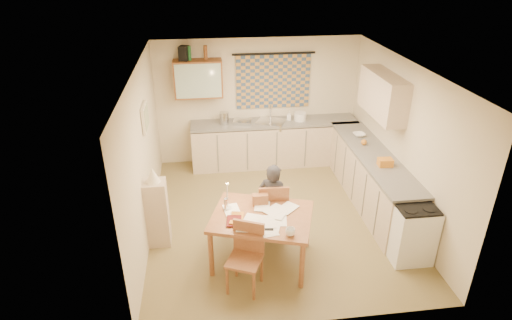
{
  "coord_description": "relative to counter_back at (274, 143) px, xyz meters",
  "views": [
    {
      "loc": [
        -1.08,
        -5.84,
        4.0
      ],
      "look_at": [
        -0.3,
        0.2,
        0.97
      ],
      "focal_mm": 30.0,
      "sensor_mm": 36.0,
      "label": 1
    }
  ],
  "objects": [
    {
      "name": "chair_far",
      "position": [
        -0.45,
        -2.47,
        -0.15
      ],
      "size": [
        0.45,
        0.45,
        0.97
      ],
      "rotation": [
        0.0,
        0.0,
        3.1
      ],
      "color": "brown",
      "rests_on": "floor"
    },
    {
      "name": "sink",
      "position": [
        -0.07,
        0.0,
        0.43
      ],
      "size": [
        0.69,
        0.64,
        0.1
      ],
      "primitive_type": "cube",
      "rotation": [
        0.0,
        0.0,
        -0.43
      ],
      "color": "silver",
      "rests_on": "counter_back"
    },
    {
      "name": "fruit_orange",
      "position": [
        1.35,
        -1.3,
        0.52
      ],
      "size": [
        0.1,
        0.1,
        0.1
      ],
      "primitive_type": "sphere",
      "color": "orange",
      "rests_on": "counter_right"
    },
    {
      "name": "soap_bottle",
      "position": [
        0.3,
        0.05,
        0.56
      ],
      "size": [
        0.13,
        0.13,
        0.18
      ],
      "primitive_type": "imported",
      "rotation": [
        0.0,
        0.0,
        -0.35
      ],
      "color": "white",
      "rests_on": "counter_back"
    },
    {
      "name": "speaker",
      "position": [
        -1.67,
        0.13,
        1.83
      ],
      "size": [
        0.21,
        0.24,
        0.26
      ],
      "primitive_type": "cube",
      "rotation": [
        0.0,
        0.0,
        -0.31
      ],
      "color": "black",
      "rests_on": "wall_cabinet"
    },
    {
      "name": "bowl",
      "position": [
        1.4,
        -0.92,
        0.5
      ],
      "size": [
        0.26,
        0.26,
        0.05
      ],
      "primitive_type": "imported",
      "rotation": [
        0.0,
        0.0,
        0.09
      ],
      "color": "white",
      "rests_on": "counter_right"
    },
    {
      "name": "counter_right",
      "position": [
        1.4,
        -1.66,
        -0.0
      ],
      "size": [
        0.62,
        2.95,
        0.92
      ],
      "color": "tan",
      "rests_on": "floor"
    },
    {
      "name": "floor",
      "position": [
        -0.3,
        -1.95,
        -0.46
      ],
      "size": [
        4.0,
        4.5,
        0.02
      ],
      "primitive_type": "cube",
      "color": "brown",
      "rests_on": "ground"
    },
    {
      "name": "orange_box",
      "position": [
        -1.07,
        -3.16,
        0.32
      ],
      "size": [
        0.14,
        0.11,
        0.04
      ],
      "primitive_type": "cube",
      "rotation": [
        0.0,
        0.0,
        -0.31
      ],
      "color": "orange",
      "rests_on": "dining_table"
    },
    {
      "name": "upper_cabinet_right",
      "position": [
        1.53,
        -1.4,
        1.4
      ],
      "size": [
        0.34,
        1.3,
        0.7
      ],
      "primitive_type": "cube",
      "color": "tan",
      "rests_on": "wall_right"
    },
    {
      "name": "tap",
      "position": [
        -0.06,
        0.18,
        0.61
      ],
      "size": [
        0.04,
        0.04,
        0.28
      ],
      "primitive_type": "cylinder",
      "rotation": [
        0.0,
        0.0,
        0.42
      ],
      "color": "silver",
      "rests_on": "counter_back"
    },
    {
      "name": "window_blind",
      "position": [
        0.0,
        0.27,
        1.2
      ],
      "size": [
        1.45,
        0.03,
        1.05
      ],
      "primitive_type": "cube",
      "color": "#304A6C",
      "rests_on": "wall_back"
    },
    {
      "name": "counter_back",
      "position": [
        0.0,
        0.0,
        0.0
      ],
      "size": [
        3.3,
        0.62,
        0.92
      ],
      "color": "tan",
      "rests_on": "floor"
    },
    {
      "name": "wall_front",
      "position": [
        -0.3,
        -4.21,
        0.8
      ],
      "size": [
        4.0,
        0.02,
        2.5
      ],
      "primitive_type": "cube",
      "color": "beige",
      "rests_on": "floor"
    },
    {
      "name": "eyeglasses",
      "position": [
        -0.64,
        -3.34,
        0.31
      ],
      "size": [
        0.14,
        0.06,
        0.02
      ],
      "primitive_type": "cube",
      "rotation": [
        0.0,
        0.0,
        -0.16
      ],
      "color": "black",
      "rests_on": "dining_table"
    },
    {
      "name": "print_canvas",
      "position": [
        -2.24,
        -1.55,
        1.25
      ],
      "size": [
        0.01,
        0.42,
        0.32
      ],
      "primitive_type": "cube",
      "color": "beige",
      "rests_on": "wall_left"
    },
    {
      "name": "papers",
      "position": [
        -0.65,
        -3.07,
        0.31
      ],
      "size": [
        1.08,
        0.9,
        0.02
      ],
      "rotation": [
        0.0,
        0.0,
        -0.32
      ],
      "color": "white",
      "rests_on": "dining_table"
    },
    {
      "name": "ceiling",
      "position": [
        -0.3,
        -1.95,
        2.06
      ],
      "size": [
        4.0,
        4.5,
        0.02
      ],
      "primitive_type": "cube",
      "color": "white",
      "rests_on": "floor"
    },
    {
      "name": "bottle_green",
      "position": [
        -1.58,
        0.13,
        1.83
      ],
      "size": [
        0.07,
        0.07,
        0.26
      ],
      "primitive_type": "cylinder",
      "rotation": [
        0.0,
        0.0,
        -0.03
      ],
      "color": "#195926",
      "rests_on": "wall_cabinet"
    },
    {
      "name": "kettle",
      "position": [
        -0.99,
        0.0,
        0.59
      ],
      "size": [
        0.21,
        0.21,
        0.24
      ],
      "primitive_type": "cylinder",
      "rotation": [
        0.0,
        0.0,
        -0.21
      ],
      "color": "silver",
      "rests_on": "counter_back"
    },
    {
      "name": "stove",
      "position": [
        1.4,
        -3.19,
        -0.02
      ],
      "size": [
        0.56,
        0.56,
        0.87
      ],
      "color": "white",
      "rests_on": "floor"
    },
    {
      "name": "shelf_stand",
      "position": [
        -2.14,
        -2.4,
        0.07
      ],
      "size": [
        0.32,
        0.3,
        1.04
      ],
      "primitive_type": "cube",
      "color": "tan",
      "rests_on": "floor"
    },
    {
      "name": "chair_near",
      "position": [
        -0.96,
        -3.5,
        -0.17
      ],
      "size": [
        0.54,
        0.54,
        0.91
      ],
      "rotation": [
        0.0,
        0.0,
        -0.42
      ],
      "color": "brown",
      "rests_on": "floor"
    },
    {
      "name": "wall_back",
      "position": [
        -0.3,
        0.31,
        0.8
      ],
      "size": [
        4.0,
        0.02,
        2.5
      ],
      "primitive_type": "cube",
      "color": "beige",
      "rests_on": "floor"
    },
    {
      "name": "wall_cabinet_glass",
      "position": [
        -1.45,
        -0.04,
        1.35
      ],
      "size": [
        0.84,
        0.02,
        0.64
      ],
      "primitive_type": "cube",
      "color": "#99B2A5",
      "rests_on": "wall_back"
    },
    {
      "name": "framed_print",
      "position": [
        -2.27,
        -1.55,
        1.25
      ],
      "size": [
        0.04,
        0.5,
        0.4
      ],
      "primitive_type": "cube",
      "color": "beige",
      "rests_on": "wall_left"
    },
    {
      "name": "wall_left",
      "position": [
        -2.31,
        -1.95,
        0.8
      ],
      "size": [
        0.02,
        4.5,
        2.5
      ],
      "primitive_type": "cube",
      "color": "beige",
      "rests_on": "floor"
    },
    {
      "name": "magazine",
      "position": [
        -1.16,
        -3.09,
        0.31
      ],
      "size": [
        0.26,
        0.31,
        0.02
      ],
      "primitive_type": "imported",
      "rotation": [
        0.0,
        0.0,
        -0.13
      ],
      "color": "maroon",
      "rests_on": "dining_table"
    },
    {
      "name": "dish_rack",
      "position": [
        -0.64,
        -0.0,
        0.5
      ],
      "size": [
        0.4,
        0.36,
        0.06
      ],
      "primitive_type": "cube",
      "rotation": [
        0.0,
        0.0,
        -0.19
      ],
      "color": "silver",
      "rests_on": "counter_back"
    },
    {
      "name": "candle",
      "position": [
        -1.13,
        -2.77,
        0.59
      ],
      "size": [
        0.03,
        0.03,
        0.22
      ],
      "primitive_type": "cylinder",
      "rotation": [
        0.0,
        0.0,
        -0.65
      ],
      "color": "white",
      "rests_on": "dining_table"
    },
    {
      "name": "curtain_rod",
      "position": [
        0.0,
        0.25,
        1.75
      ],
      "size": [
        1.6,
        0.04,
        0.04
      ],
      "primitive_type": "cylinder",
      "rotation": [
        0.0,
        1.57,
        0.0
      ],
      "color": "black",
      "rests_on": "wall_back"
    },
    {
      "name": "orange_bag",
      "position": [
        1.4,
        -2.11,
        0.53
      ],
      "size": [
        0.23,
        0.17,
        0.12
      ],
      "primitive_type": "cube",
      "rotation": [
        0.0,
        0.0,
        -0.05
      ],
      "color": "orange",
      "rests_on": "counter_right"
    },
    {
      "name": "bottle_brown",
      "position": [
        -1.29,
        0.13,
        1.83
      ],
      "size": [
        0.08,
        0.08,
        0.26
      ],
      "primitive_type": "cylinder",
      "rotation": [
        0.0,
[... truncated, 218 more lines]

